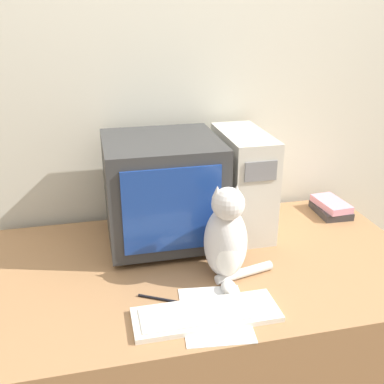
# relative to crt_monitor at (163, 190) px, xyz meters

# --- Properties ---
(wall_back) EXTENTS (7.00, 0.05, 2.50)m
(wall_back) POSITION_rel_crt_monitor_xyz_m (0.13, 0.31, 0.29)
(wall_back) COLOR beige
(wall_back) RESTS_ON ground_plane
(desk) EXTENTS (1.65, 0.93, 0.74)m
(desk) POSITION_rel_crt_monitor_xyz_m (0.13, -0.22, -0.59)
(desk) COLOR #9E7047
(desk) RESTS_ON ground_plane
(crt_monitor) EXTENTS (0.45, 0.44, 0.44)m
(crt_monitor) POSITION_rel_crt_monitor_xyz_m (0.00, 0.00, 0.00)
(crt_monitor) COLOR #333333
(crt_monitor) RESTS_ON desk
(computer_tower) EXTENTS (0.18, 0.40, 0.43)m
(computer_tower) POSITION_rel_crt_monitor_xyz_m (0.35, 0.04, -0.01)
(computer_tower) COLOR beige
(computer_tower) RESTS_ON desk
(keyboard) EXTENTS (0.47, 0.16, 0.02)m
(keyboard) POSITION_rel_crt_monitor_xyz_m (0.04, -0.54, -0.22)
(keyboard) COLOR silver
(keyboard) RESTS_ON desk
(cat) EXTENTS (0.27, 0.25, 0.36)m
(cat) POSITION_rel_crt_monitor_xyz_m (0.17, -0.32, -0.07)
(cat) COLOR silver
(cat) RESTS_ON desk
(book_stack) EXTENTS (0.14, 0.21, 0.06)m
(book_stack) POSITION_rel_crt_monitor_xyz_m (0.82, 0.08, -0.20)
(book_stack) COLOR #383333
(book_stack) RESTS_ON desk
(pen) EXTENTS (0.12, 0.07, 0.01)m
(pen) POSITION_rel_crt_monitor_xyz_m (-0.09, -0.41, -0.22)
(pen) COLOR black
(pen) RESTS_ON desk
(paper_sheet) EXTENTS (0.24, 0.32, 0.00)m
(paper_sheet) POSITION_rel_crt_monitor_xyz_m (0.07, -0.53, -0.22)
(paper_sheet) COLOR white
(paper_sheet) RESTS_ON desk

